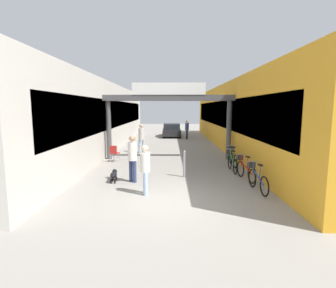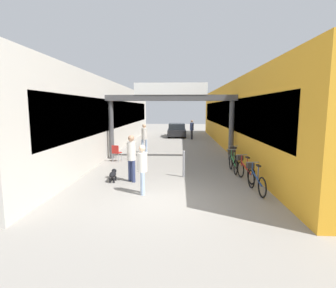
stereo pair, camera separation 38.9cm
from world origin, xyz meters
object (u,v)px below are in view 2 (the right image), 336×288
parked_car_black (177,130)px  cafe_chair_red_nearer (116,152)px  dog_on_leash (113,174)px  bicycle_blue_nearest (255,179)px  bicycle_red_second (245,169)px  pedestrian_companion (142,166)px  bicycle_black_farthest (234,157)px  bicycle_green_third (233,162)px  pedestrian_carrying_crate (144,136)px  bollard_post_metal (184,164)px  pedestrian_elderly_walking (192,128)px  pedestrian_with_dog (131,155)px

parked_car_black → cafe_chair_red_nearer: bearing=-103.7°
dog_on_leash → bicycle_blue_nearest: size_ratio=0.37×
bicycle_red_second → pedestrian_companion: bearing=-153.6°
bicycle_black_farthest → bicycle_green_third: bearing=-104.9°
pedestrian_carrying_crate → bicycle_green_third: pedestrian_carrying_crate is taller
dog_on_leash → pedestrian_carrying_crate: bearing=87.2°
bicycle_green_third → bollard_post_metal: size_ratio=1.52×
dog_on_leash → parked_car_black: (2.29, 16.44, 0.36)m
bicycle_red_second → bicycle_black_farthest: bearing=87.7°
cafe_chair_red_nearer → bicycle_red_second: bearing=-29.3°
pedestrian_elderly_walking → cafe_chair_red_nearer: pedestrian_elderly_walking is taller
pedestrian_carrying_crate → bollard_post_metal: size_ratio=1.66×
bicycle_blue_nearest → parked_car_black: parked_car_black is taller
pedestrian_companion → bicycle_black_farthest: pedestrian_companion is taller
dog_on_leash → bicycle_black_farthest: bicycle_black_farthest is taller
bicycle_blue_nearest → bicycle_green_third: same height
bicycle_green_third → pedestrian_elderly_walking: bearing=96.0°
pedestrian_with_dog → pedestrian_companion: pedestrian_with_dog is taller
bicycle_red_second → cafe_chair_red_nearer: 6.84m
dog_on_leash → pedestrian_with_dog: bearing=0.9°
bicycle_blue_nearest → bicycle_red_second: bearing=90.2°
dog_on_leash → pedestrian_elderly_walking: bearing=75.4°
bicycle_green_third → bicycle_black_farthest: size_ratio=1.00×
cafe_chair_red_nearer → dog_on_leash: bearing=-78.2°
bicycle_red_second → dog_on_leash: bearing=-175.2°
pedestrian_carrying_crate → bollard_post_metal: bearing=-67.5°
pedestrian_companion → bollard_post_metal: pedestrian_companion is taller
bicycle_blue_nearest → parked_car_black: 17.70m
pedestrian_with_dog → bicycle_blue_nearest: size_ratio=1.08×
pedestrian_elderly_walking → bicycle_black_farthest: (1.59, -11.20, -0.58)m
pedestrian_with_dog → bicycle_green_third: (4.25, 1.84, -0.62)m
bicycle_red_second → parked_car_black: bearing=100.2°
bicycle_blue_nearest → bicycle_red_second: size_ratio=1.01×
bicycle_black_farthest → pedestrian_elderly_walking: bearing=98.1°
pedestrian_with_dog → parked_car_black: bearing=84.6°
dog_on_leash → parked_car_black: bearing=82.1°
pedestrian_companion → cafe_chair_red_nearer: size_ratio=1.86×
pedestrian_carrying_crate → bicycle_black_farthest: size_ratio=1.09×
dog_on_leash → cafe_chair_red_nearer: size_ratio=0.70×
cafe_chair_red_nearer → parked_car_black: 13.02m
dog_on_leash → bicycle_green_third: 5.32m
dog_on_leash → cafe_chair_red_nearer: bearing=101.8°
bicycle_blue_nearest → bicycle_black_farthest: same height
pedestrian_with_dog → pedestrian_carrying_crate: bearing=93.5°
dog_on_leash → bicycle_red_second: 5.20m
bicycle_red_second → bollard_post_metal: bearing=172.0°
pedestrian_elderly_walking → bicycle_blue_nearest: 15.27m
bicycle_black_farthest → bollard_post_metal: size_ratio=1.52×
pedestrian_companion → bicycle_blue_nearest: size_ratio=0.98×
bicycle_green_third → cafe_chair_red_nearer: size_ratio=1.90×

